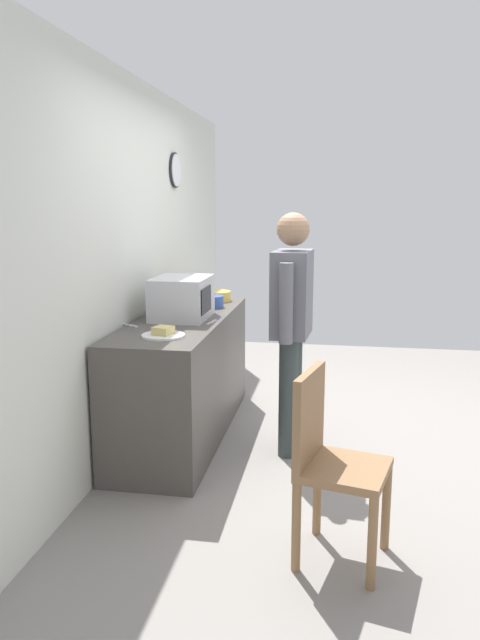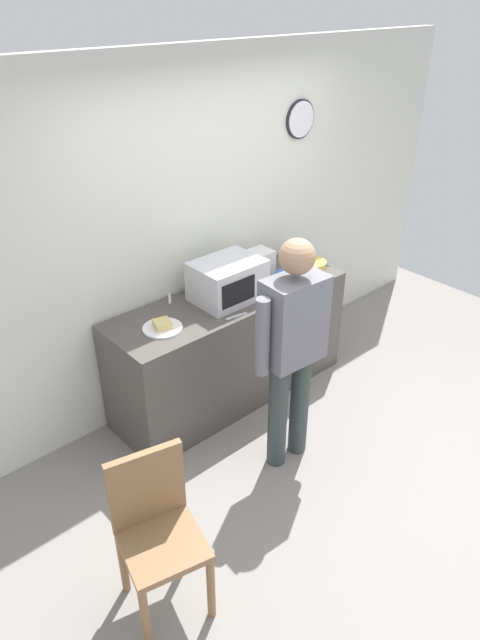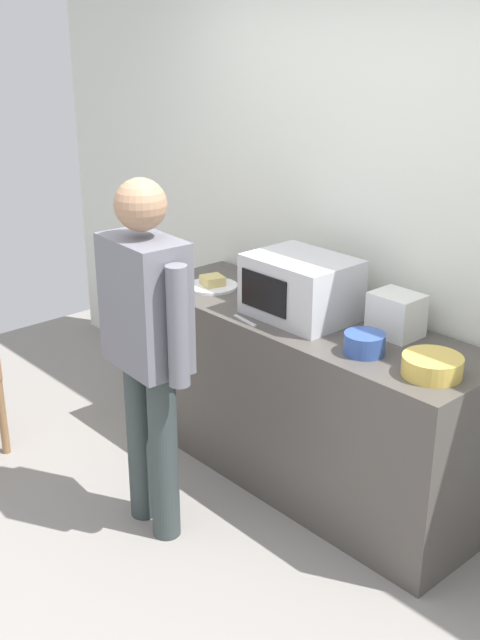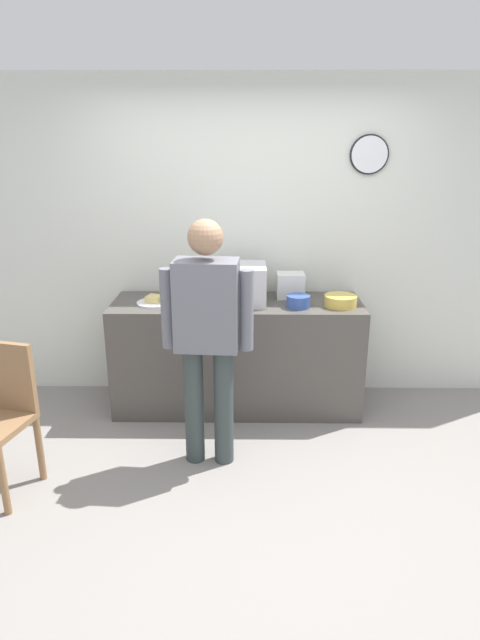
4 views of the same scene
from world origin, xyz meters
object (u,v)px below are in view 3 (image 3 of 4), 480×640
(person_standing, at_px, (147,336))
(toaster, at_px, (396,315))
(microwave, at_px, (301,287))
(sandwich_plate, at_px, (213,284))
(salad_bowl, at_px, (364,343))
(cereal_bowl, at_px, (432,366))
(fork_utensil, at_px, (294,287))
(spoon_utensil, at_px, (245,321))

(person_standing, bearing_deg, toaster, 57.79)
(microwave, height_order, sandwich_plate, microwave)
(salad_bowl, distance_m, cereal_bowl, 0.33)
(microwave, xyz_separation_m, toaster, (0.46, 0.15, -0.05))
(cereal_bowl, height_order, fork_utensil, cereal_bowl)
(cereal_bowl, xyz_separation_m, spoon_utensil, (-0.95, -0.17, -0.04))
(spoon_utensil, bearing_deg, person_standing, -91.89)
(cereal_bowl, bearing_deg, spoon_utensil, -170.16)
(toaster, relative_size, spoon_utensil, 1.29)
(fork_utensil, relative_size, person_standing, 0.10)
(sandwich_plate, distance_m, fork_utensil, 0.44)
(toaster, xyz_separation_m, person_standing, (-0.60, -0.96, -0.03))
(sandwich_plate, distance_m, person_standing, 0.90)
(salad_bowl, relative_size, toaster, 0.82)
(spoon_utensil, bearing_deg, fork_utensil, 109.89)
(spoon_utensil, distance_m, person_standing, 0.56)
(microwave, xyz_separation_m, salad_bowl, (0.50, -0.12, -0.10))
(microwave, distance_m, person_standing, 0.82)
(salad_bowl, distance_m, fork_utensil, 0.92)
(microwave, height_order, person_standing, person_standing)
(spoon_utensil, relative_size, person_standing, 0.10)
(microwave, xyz_separation_m, person_standing, (-0.15, -0.81, -0.08))
(microwave, height_order, cereal_bowl, microwave)
(microwave, height_order, toaster, microwave)
(sandwich_plate, relative_size, fork_utensil, 1.60)
(cereal_bowl, bearing_deg, sandwich_plate, 178.35)
(sandwich_plate, height_order, cereal_bowl, cereal_bowl)
(microwave, relative_size, salad_bowl, 2.77)
(sandwich_plate, bearing_deg, toaster, 10.22)
(salad_bowl, xyz_separation_m, fork_utensil, (-0.82, 0.40, -0.04))
(cereal_bowl, height_order, spoon_utensil, cereal_bowl)
(microwave, bearing_deg, toaster, 18.53)
(microwave, height_order, fork_utensil, microwave)
(salad_bowl, bearing_deg, microwave, 166.79)
(salad_bowl, bearing_deg, fork_utensil, 153.76)
(person_standing, bearing_deg, sandwich_plate, 121.47)
(microwave, distance_m, spoon_utensil, 0.32)
(toaster, bearing_deg, person_standing, -122.21)
(cereal_bowl, distance_m, toaster, 0.44)
(microwave, distance_m, cereal_bowl, 0.83)
(cereal_bowl, bearing_deg, toaster, 147.40)
(person_standing, bearing_deg, salad_bowl, 46.93)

